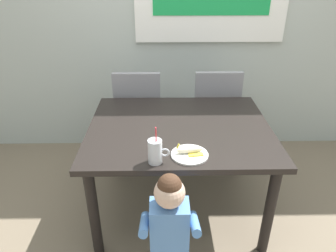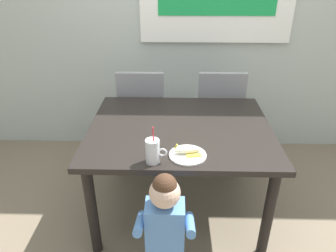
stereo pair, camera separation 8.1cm
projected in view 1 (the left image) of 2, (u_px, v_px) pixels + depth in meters
The scene contains 9 objects.
ground_plane at pixel (178, 206), 2.60m from camera, with size 24.00×24.00×0.00m, color #7A6B56.
back_wall at pixel (175, 5), 2.89m from camera, with size 6.40×0.17×2.90m.
dining_table at pixel (179, 138), 2.29m from camera, with size 1.31×1.07×0.76m.
dining_chair_left at pixel (139, 111), 2.98m from camera, with size 0.44×0.44×0.96m.
dining_chair_right at pixel (214, 110), 3.00m from camera, with size 0.44×0.44×0.96m.
toddler_standing at pixel (169, 221), 1.74m from camera, with size 0.33×0.24×0.84m.
milk_cup at pixel (155, 153), 1.82m from camera, with size 0.13×0.08×0.25m.
snack_plate at pixel (190, 155), 1.91m from camera, with size 0.23×0.23×0.01m, color white.
peeled_banana at pixel (190, 150), 1.91m from camera, with size 0.17×0.12×0.07m.
Camera 1 is at (-0.12, -1.98, 1.81)m, focal length 33.28 mm.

